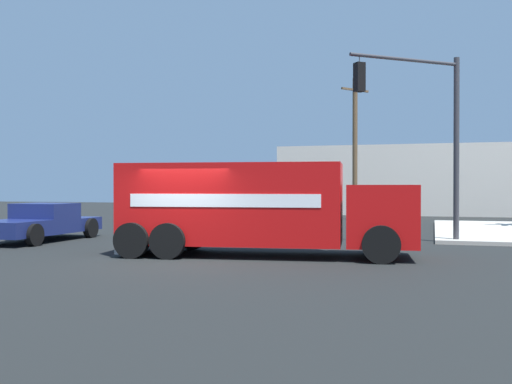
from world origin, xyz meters
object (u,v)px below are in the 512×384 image
Objects in this scene: pickup_navy at (42,221)px; utility_pole at (355,147)px; delivery_truck at (258,207)px; traffic_light_primary at (425,118)px.

utility_pole reaches higher than pickup_navy.
pickup_navy is at bearing 166.67° from delivery_truck.
traffic_light_primary is 15.23m from utility_pole.
traffic_light_primary is 1.23× the size of pickup_navy.
utility_pole is at bearing 89.04° from delivery_truck.
pickup_navy is (-8.95, 2.12, -0.69)m from delivery_truck.
delivery_truck is 1.01× the size of utility_pole.
delivery_truck is 9.22m from pickup_navy.
delivery_truck is 1.65× the size of pickup_navy.
traffic_light_primary is at bearing 46.11° from delivery_truck.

